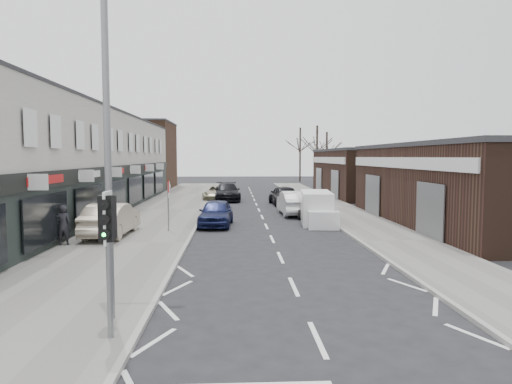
{
  "coord_description": "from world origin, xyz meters",
  "views": [
    {
      "loc": [
        -1.77,
        -11.49,
        3.93
      ],
      "look_at": [
        -0.97,
        5.68,
        2.6
      ],
      "focal_mm": 32.0,
      "sensor_mm": 36.0,
      "label": 1
    }
  ],
  "objects": [
    {
      "name": "ground",
      "position": [
        0.0,
        0.0,
        0.0
      ],
      "size": [
        160.0,
        160.0,
        0.0
      ],
      "primitive_type": "plane",
      "color": "black",
      "rests_on": "ground"
    },
    {
      "name": "right_unit_near",
      "position": [
        12.5,
        14.0,
        2.25
      ],
      "size": [
        10.0,
        18.0,
        4.5
      ],
      "primitive_type": "cube",
      "color": "#352218",
      "rests_on": "ground"
    },
    {
      "name": "street_lamp",
      "position": [
        -4.53,
        -0.8,
        4.62
      ],
      "size": [
        2.23,
        0.22,
        8.0
      ],
      "color": "slate",
      "rests_on": "pavement_left"
    },
    {
      "name": "tree_far_c",
      "position": [
        8.5,
        60.0,
        0.0
      ],
      "size": [
        3.6,
        3.6,
        8.5
      ],
      "primitive_type": null,
      "color": "#382D26",
      "rests_on": "ground"
    },
    {
      "name": "traffic_light",
      "position": [
        -4.4,
        -2.02,
        2.41
      ],
      "size": [
        0.28,
        0.6,
        3.1
      ],
      "color": "slate",
      "rests_on": "pavement_left"
    },
    {
      "name": "pavement_right",
      "position": [
        5.75,
        22.0,
        0.06
      ],
      "size": [
        3.5,
        64.0,
        0.12
      ],
      "primitive_type": "cube",
      "color": "slate",
      "rests_on": "ground"
    },
    {
      "name": "brick_block_far",
      "position": [
        -13.5,
        45.0,
        4.0
      ],
      "size": [
        8.0,
        10.0,
        8.0
      ],
      "primitive_type": "cube",
      "color": "#492F1F",
      "rests_on": "ground"
    },
    {
      "name": "parked_car_right_b",
      "position": [
        2.2,
        25.46,
        0.81
      ],
      "size": [
        2.3,
        4.9,
        1.62
      ],
      "primitive_type": "imported",
      "rotation": [
        0.0,
        0.0,
        3.22
      ],
      "color": "black",
      "rests_on": "ground"
    },
    {
      "name": "right_unit_far",
      "position": [
        12.5,
        34.0,
        2.25
      ],
      "size": [
        10.0,
        16.0,
        4.5
      ],
      "primitive_type": "cube",
      "color": "#352218",
      "rests_on": "ground"
    },
    {
      "name": "tree_far_a",
      "position": [
        9.0,
        48.0,
        0.0
      ],
      "size": [
        3.6,
        3.6,
        8.0
      ],
      "primitive_type": null,
      "color": "#382D26",
      "rests_on": "ground"
    },
    {
      "name": "pavement_left",
      "position": [
        -6.75,
        22.0,
        0.06
      ],
      "size": [
        5.5,
        64.0,
        0.12
      ],
      "primitive_type": "cube",
      "color": "slate",
      "rests_on": "ground"
    },
    {
      "name": "sedan_on_pavement",
      "position": [
        -7.75,
        10.66,
        0.92
      ],
      "size": [
        1.83,
        4.9,
        1.6
      ],
      "primitive_type": "imported",
      "rotation": [
        0.0,
        0.0,
        3.11
      ],
      "color": "#B0A38D",
      "rests_on": "pavement_left"
    },
    {
      "name": "shop_terrace_left",
      "position": [
        -13.5,
        19.5,
        3.55
      ],
      "size": [
        8.0,
        41.0,
        7.1
      ],
      "primitive_type": "cube",
      "color": "beige",
      "rests_on": "ground"
    },
    {
      "name": "parked_car_left_c",
      "position": [
        -3.4,
        30.12,
        0.65
      ],
      "size": [
        2.6,
        4.88,
        1.3
      ],
      "primitive_type": "imported",
      "rotation": [
        0.0,
        0.0,
        -0.1
      ],
      "color": "#B0AB8C",
      "rests_on": "ground"
    },
    {
      "name": "pedestrian",
      "position": [
        -9.19,
        8.37,
        0.99
      ],
      "size": [
        0.69,
        0.51,
        1.74
      ],
      "primitive_type": "imported",
      "rotation": [
        0.0,
        0.0,
        3.3
      ],
      "color": "black",
      "rests_on": "pavement_left"
    },
    {
      "name": "parked_car_right_a",
      "position": [
        2.2,
        19.13,
        0.81
      ],
      "size": [
        1.89,
        4.99,
        1.63
      ],
      "primitive_type": "imported",
      "rotation": [
        0.0,
        0.0,
        3.18
      ],
      "color": "silver",
      "rests_on": "ground"
    },
    {
      "name": "parked_car_left_b",
      "position": [
        -2.46,
        29.33,
        0.79
      ],
      "size": [
        2.49,
        5.55,
        1.58
      ],
      "primitive_type": "imported",
      "rotation": [
        0.0,
        0.0,
        0.05
      ],
      "color": "black",
      "rests_on": "ground"
    },
    {
      "name": "warning_sign",
      "position": [
        -5.16,
        12.0,
        2.2
      ],
      "size": [
        0.12,
        0.8,
        2.7
      ],
      "color": "slate",
      "rests_on": "pavement_left"
    },
    {
      "name": "parked_car_left_a",
      "position": [
        -2.85,
        14.34,
        0.75
      ],
      "size": [
        2.05,
        4.49,
        1.49
      ],
      "primitive_type": "imported",
      "rotation": [
        0.0,
        0.0,
        -0.06
      ],
      "color": "#151B43",
      "rests_on": "ground"
    },
    {
      "name": "white_van",
      "position": [
        3.03,
        14.99,
        0.89
      ],
      "size": [
        2.1,
        4.97,
        1.88
      ],
      "rotation": [
        0.0,
        0.0,
        -0.1
      ],
      "color": "white",
      "rests_on": "ground"
    },
    {
      "name": "tree_far_b",
      "position": [
        11.5,
        54.0,
        0.0
      ],
      "size": [
        3.6,
        3.6,
        7.5
      ],
      "primitive_type": null,
      "color": "#382D26",
      "rests_on": "ground"
    }
  ]
}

